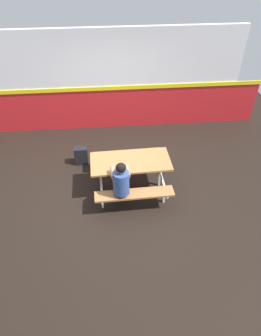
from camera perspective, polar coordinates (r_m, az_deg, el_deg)
name	(u,v)px	position (r m, az deg, el deg)	size (l,w,h in m)	color
ground_plane	(116,189)	(6.55, -2.83, -3.92)	(10.00, 10.00, 0.02)	black
accent_backdrop	(109,84)	(7.99, -4.13, 15.59)	(8.00, 0.14, 2.60)	red
picnic_table_main	(130,167)	(6.18, 0.00, 0.15)	(1.63, 1.59, 0.74)	#9E6B3D
student_nearer	(121,182)	(5.65, -1.82, -2.57)	(0.37, 0.53, 1.21)	#2D2D38
backpack_dark	(81,156)	(7.16, -9.27, 2.31)	(0.30, 0.22, 0.44)	black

